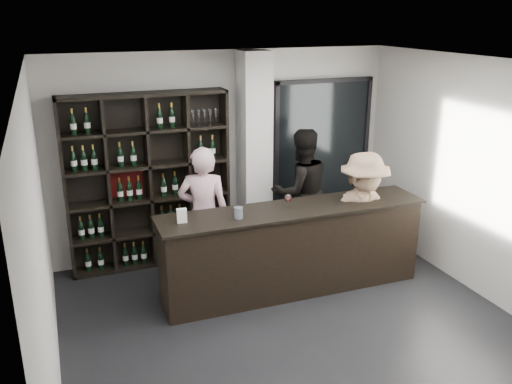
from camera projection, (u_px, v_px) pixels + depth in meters
name	position (u px, v px, depth m)	size (l,w,h in m)	color
floor	(307.00, 343.00, 5.84)	(5.00, 5.50, 0.01)	black
wine_shelf	(149.00, 182.00, 7.33)	(2.20, 0.35, 2.40)	black
structural_column	(255.00, 155.00, 7.68)	(0.40, 0.40, 2.90)	silver
glass_panel	(322.00, 148.00, 8.30)	(1.60, 0.08, 2.10)	black
tasting_counter	(293.00, 249.00, 6.78)	(3.37, 0.70, 1.11)	black
taster_pink	(204.00, 215.00, 6.98)	(0.66, 0.43, 1.80)	beige
taster_black	(301.00, 192.00, 7.79)	(0.90, 0.70, 1.85)	black
customer	(362.00, 219.00, 6.93)	(1.13, 0.65, 1.74)	#9B7A5D
wine_glass	(288.00, 200.00, 6.56)	(0.09, 0.09, 0.20)	white
spit_cup	(238.00, 213.00, 6.26)	(0.10, 0.10, 0.13)	#A3AFC3
napkin_stack	(350.00, 196.00, 7.01)	(0.13, 0.13, 0.02)	white
card_stand	(182.00, 216.00, 6.13)	(0.11, 0.06, 0.17)	white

